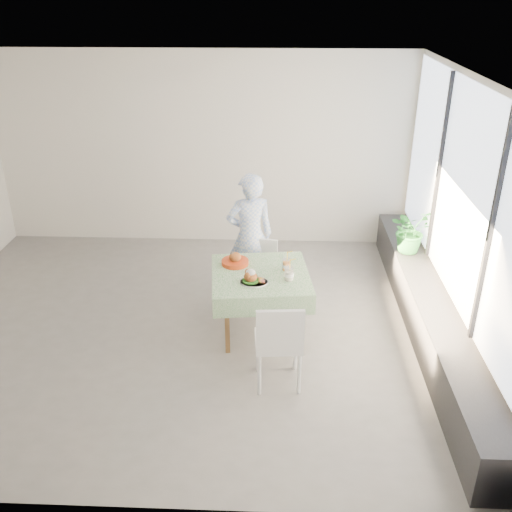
{
  "coord_description": "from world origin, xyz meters",
  "views": [
    {
      "loc": [
        1.11,
        -5.52,
        3.6
      ],
      "look_at": [
        0.88,
        0.01,
        0.93
      ],
      "focal_mm": 40.0,
      "sensor_mm": 36.0,
      "label": 1
    }
  ],
  "objects_px": {
    "cafe_table": "(260,296)",
    "chair_far": "(260,284)",
    "chair_near": "(278,358)",
    "diner": "(250,236)",
    "juice_cup_orange": "(286,265)",
    "potted_plant": "(411,230)",
    "main_dish": "(252,278)"
  },
  "relations": [
    {
      "from": "chair_far",
      "to": "juice_cup_orange",
      "type": "relative_size",
      "value": 2.92
    },
    {
      "from": "chair_near",
      "to": "potted_plant",
      "type": "height_order",
      "value": "potted_plant"
    },
    {
      "from": "chair_far",
      "to": "diner",
      "type": "bearing_deg",
      "value": 121.41
    },
    {
      "from": "cafe_table",
      "to": "chair_far",
      "type": "distance_m",
      "value": 0.7
    },
    {
      "from": "chair_far",
      "to": "potted_plant",
      "type": "xyz_separation_m",
      "value": [
        1.88,
        0.5,
        0.55
      ]
    },
    {
      "from": "chair_near",
      "to": "potted_plant",
      "type": "relative_size",
      "value": 1.63
    },
    {
      "from": "potted_plant",
      "to": "juice_cup_orange",
      "type": "bearing_deg",
      "value": -145.41
    },
    {
      "from": "main_dish",
      "to": "diner",
      "type": "bearing_deg",
      "value": 94.15
    },
    {
      "from": "juice_cup_orange",
      "to": "potted_plant",
      "type": "distance_m",
      "value": 1.9
    },
    {
      "from": "chair_near",
      "to": "juice_cup_orange",
      "type": "relative_size",
      "value": 3.5
    },
    {
      "from": "main_dish",
      "to": "potted_plant",
      "type": "xyz_separation_m",
      "value": [
        1.93,
        1.39,
        -0.01
      ]
    },
    {
      "from": "chair_far",
      "to": "chair_near",
      "type": "bearing_deg",
      "value": -81.57
    },
    {
      "from": "chair_far",
      "to": "diner",
      "type": "relative_size",
      "value": 0.49
    },
    {
      "from": "cafe_table",
      "to": "diner",
      "type": "distance_m",
      "value": 0.96
    },
    {
      "from": "cafe_table",
      "to": "chair_far",
      "type": "height_order",
      "value": "chair_far"
    },
    {
      "from": "chair_near",
      "to": "potted_plant",
      "type": "xyz_separation_m",
      "value": [
        1.64,
        2.08,
        0.5
      ]
    },
    {
      "from": "chair_far",
      "to": "diner",
      "type": "distance_m",
      "value": 0.61
    },
    {
      "from": "cafe_table",
      "to": "potted_plant",
      "type": "xyz_separation_m",
      "value": [
        1.85,
        1.17,
        0.33
      ]
    },
    {
      "from": "cafe_table",
      "to": "main_dish",
      "type": "height_order",
      "value": "main_dish"
    },
    {
      "from": "chair_near",
      "to": "main_dish",
      "type": "distance_m",
      "value": 0.91
    },
    {
      "from": "chair_near",
      "to": "chair_far",
      "type": "bearing_deg",
      "value": 98.43
    },
    {
      "from": "main_dish",
      "to": "juice_cup_orange",
      "type": "relative_size",
      "value": 1.13
    },
    {
      "from": "main_dish",
      "to": "potted_plant",
      "type": "relative_size",
      "value": 0.53
    },
    {
      "from": "chair_far",
      "to": "potted_plant",
      "type": "height_order",
      "value": "potted_plant"
    },
    {
      "from": "main_dish",
      "to": "chair_far",
      "type": "bearing_deg",
      "value": 86.77
    },
    {
      "from": "juice_cup_orange",
      "to": "chair_far",
      "type": "bearing_deg",
      "value": 118.14
    },
    {
      "from": "chair_near",
      "to": "potted_plant",
      "type": "distance_m",
      "value": 2.7
    },
    {
      "from": "main_dish",
      "to": "cafe_table",
      "type": "bearing_deg",
      "value": 70.22
    },
    {
      "from": "main_dish",
      "to": "potted_plant",
      "type": "height_order",
      "value": "potted_plant"
    },
    {
      "from": "cafe_table",
      "to": "juice_cup_orange",
      "type": "distance_m",
      "value": 0.45
    },
    {
      "from": "chair_near",
      "to": "main_dish",
      "type": "xyz_separation_m",
      "value": [
        -0.28,
        0.7,
        0.5
      ]
    },
    {
      "from": "chair_near",
      "to": "diner",
      "type": "distance_m",
      "value": 1.9
    }
  ]
}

